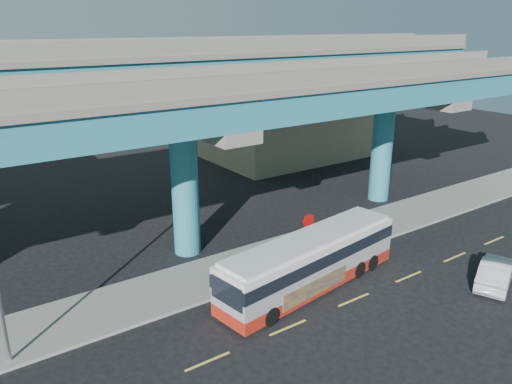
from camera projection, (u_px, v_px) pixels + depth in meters
ground at (284, 324)px, 21.84m from camera, size 120.00×120.00×0.00m
sidewalk at (219, 274)px, 26.09m from camera, size 70.00×4.00×0.15m
lane_markings at (288, 327)px, 21.61m from camera, size 58.00×0.12×0.01m
viaduct at (179, 92)px, 25.98m from camera, size 52.00×12.40×11.70m
building_beige at (285, 121)px, 48.33m from camera, size 14.00×10.23×7.00m
transit_bus at (311, 260)px, 24.44m from camera, size 10.93×3.79×2.75m
sedan at (496, 272)px, 25.01m from camera, size 4.40×5.14×1.35m
stop_sign at (308, 226)px, 27.09m from camera, size 0.79×0.08×2.63m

